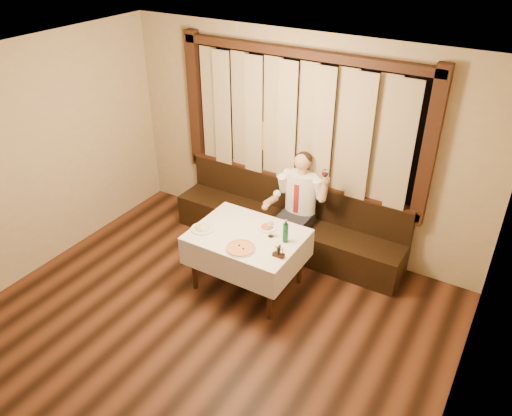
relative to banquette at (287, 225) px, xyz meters
The scene contains 10 objects.
room 2.12m from the banquette, 90.03° to the right, with size 5.01×6.01×2.81m.
banquette is the anchor object (origin of this frame).
dining_table 1.08m from the banquette, 90.00° to the right, with size 1.27×0.97×0.76m.
pizza 1.40m from the banquette, 85.69° to the right, with size 0.34×0.34×0.04m.
pasta_red 0.94m from the banquette, 80.23° to the right, with size 0.23×0.23×0.08m.
pasta_cream 1.40m from the banquette, 112.18° to the right, with size 0.28×0.28×0.10m.
green_bottle 1.19m from the banquette, 64.26° to the right, with size 0.06×0.06×0.29m.
table_wine_glass 1.13m from the banquette, 74.29° to the right, with size 0.08×0.08×0.20m.
cruet_caddy 1.42m from the banquette, 66.83° to the right, with size 0.13×0.06×0.14m.
seated_man 0.56m from the banquette, 25.20° to the right, with size 0.78×0.58×1.42m.
Camera 1 is at (2.55, -2.35, 3.96)m, focal length 35.00 mm.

